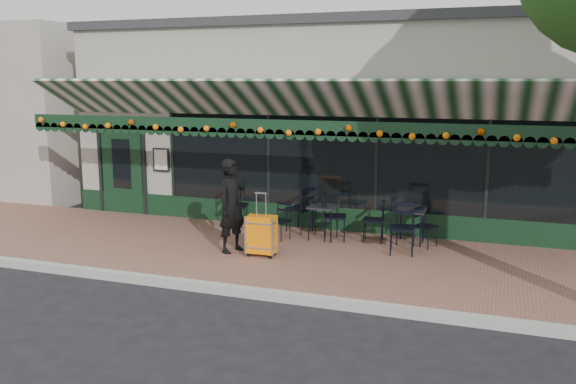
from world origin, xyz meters
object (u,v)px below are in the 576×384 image
(cafe_table_b, at_px, (323,209))
(chair_solo, at_px, (236,205))
(suitcase, at_px, (261,235))
(chair_b_right, at_px, (335,217))
(cafe_table_a, at_px, (411,213))
(chair_a_left, at_px, (374,220))
(chair_a_front, at_px, (402,229))
(chair_a_right, at_px, (426,227))
(chair_b_left, at_px, (300,209))
(woman, at_px, (232,206))
(chair_b_front, at_px, (279,221))

(cafe_table_b, height_order, chair_solo, chair_solo)
(suitcase, xyz_separation_m, chair_b_right, (0.97, 1.55, 0.08))
(cafe_table_a, height_order, chair_a_left, chair_a_left)
(chair_a_front, bearing_deg, chair_a_left, 126.28)
(suitcase, xyz_separation_m, chair_a_right, (2.76, 1.66, -0.00))
(chair_b_left, bearing_deg, cafe_table_a, 107.52)
(chair_a_left, height_order, chair_a_front, chair_a_front)
(woman, relative_size, chair_a_right, 2.24)
(woman, height_order, chair_a_right, woman)
(chair_a_right, xyz_separation_m, chair_b_right, (-1.79, -0.11, 0.08))
(cafe_table_a, relative_size, chair_b_right, 0.71)
(chair_a_left, xyz_separation_m, chair_b_right, (-0.76, -0.16, 0.05))
(chair_b_left, bearing_deg, suitcase, 18.89)
(chair_a_left, distance_m, chair_b_front, 1.90)
(cafe_table_a, xyz_separation_m, chair_a_right, (0.32, -0.17, -0.21))
(chair_a_right, bearing_deg, chair_solo, 109.52)
(chair_a_front, bearing_deg, chair_b_front, 167.05)
(chair_a_left, xyz_separation_m, chair_b_left, (-1.65, 0.27, 0.06))
(woman, height_order, chair_a_left, woman)
(chair_a_front, xyz_separation_m, chair_b_right, (-1.43, 0.53, -0.00))
(cafe_table_a, bearing_deg, chair_b_front, -166.80)
(suitcase, bearing_deg, chair_a_left, 43.24)
(chair_b_left, bearing_deg, woman, 0.51)
(chair_b_right, bearing_deg, suitcase, 133.95)
(chair_a_front, distance_m, chair_b_right, 1.53)
(chair_a_left, bearing_deg, chair_b_left, -106.25)
(cafe_table_b, height_order, chair_b_right, chair_b_right)
(chair_a_right, xyz_separation_m, chair_a_front, (-0.36, -0.64, 0.09))
(woman, xyz_separation_m, cafe_table_a, (3.08, 1.72, -0.28))
(chair_a_right, height_order, chair_a_front, chair_a_front)
(cafe_table_b, distance_m, chair_a_right, 2.05)
(chair_solo, bearing_deg, suitcase, -149.62)
(cafe_table_b, bearing_deg, woman, -133.13)
(woman, bearing_deg, chair_a_right, -45.53)
(cafe_table_b, relative_size, chair_b_front, 0.91)
(cafe_table_a, distance_m, chair_a_left, 0.75)
(suitcase, distance_m, chair_b_right, 1.83)
(chair_b_front, bearing_deg, chair_a_front, 11.11)
(woman, relative_size, chair_b_front, 2.33)
(woman, distance_m, chair_a_right, 3.76)
(woman, xyz_separation_m, chair_solo, (-0.79, 1.91, -0.42))
(chair_a_right, bearing_deg, chair_b_front, 122.90)
(cafe_table_a, bearing_deg, chair_a_left, -170.53)
(cafe_table_b, relative_size, chair_a_right, 0.88)
(chair_b_right, bearing_deg, chair_a_right, -100.63)
(chair_a_left, height_order, chair_b_right, chair_b_right)
(cafe_table_a, bearing_deg, chair_b_right, -169.38)
(cafe_table_b, xyz_separation_m, chair_a_left, (1.01, 0.16, -0.19))
(chair_solo, bearing_deg, cafe_table_a, -97.43)
(chair_a_front, xyz_separation_m, chair_b_left, (-2.32, 0.96, 0.01))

